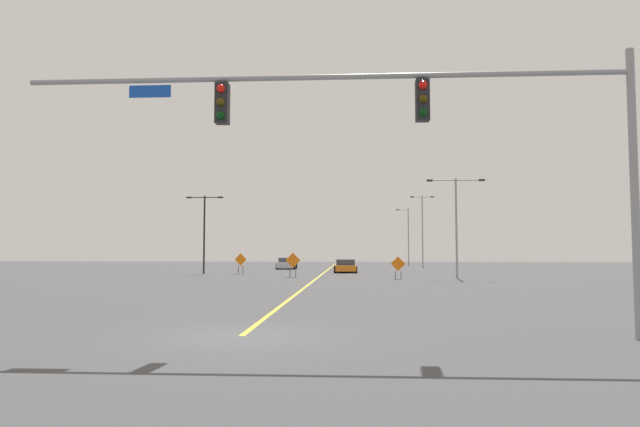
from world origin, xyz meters
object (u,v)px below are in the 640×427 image
Objects in this scene: construction_sign_left_lane at (241,261)px; car_silver_far at (287,264)px; street_lamp_mid_left at (456,218)px; street_lamp_far_left at (407,234)px; construction_sign_median_far at (398,265)px; traffic_signal_assembly at (417,121)px; street_lamp_mid_right at (422,225)px; construction_sign_median_near at (293,262)px; car_orange_approaching at (345,266)px; street_lamp_near_left at (204,227)px.

construction_sign_left_lane is 13.81m from car_silver_far.
street_lamp_mid_left is 0.94× the size of street_lamp_far_left.
street_lamp_far_left is at bearing 90.12° from street_lamp_mid_left.
traffic_signal_assembly is at bearing -93.39° from construction_sign_median_far.
street_lamp_mid_right reaches higher than car_silver_far.
construction_sign_median_near is (-13.55, -27.80, -4.03)m from street_lamp_mid_right.
street_lamp_mid_right reaches higher than construction_sign_median_far.
car_orange_approaching is at bearing 24.06° from construction_sign_left_lane.
car_orange_approaching is (12.60, 3.98, -3.62)m from street_lamp_near_left.
street_lamp_mid_left is 22.25m from street_lamp_near_left.
construction_sign_median_near is at bearing -113.13° from car_orange_approaching.
street_lamp_mid_right reaches higher than street_lamp_mid_left.
street_lamp_mid_right is 5.42× the size of construction_sign_median_far.
construction_sign_median_near reaches higher than construction_sign_median_far.
car_orange_approaching is (-4.09, 11.89, -0.43)m from construction_sign_median_far.
traffic_signal_assembly reaches higher than car_orange_approaching.
street_lamp_far_left is at bearing 84.84° from traffic_signal_assembly.
construction_sign_left_lane reaches higher than car_orange_approaching.
traffic_signal_assembly is 3.68× the size of car_silver_far.
traffic_signal_assembly is 38.94m from street_lamp_near_left.
construction_sign_median_far is at bearing -165.62° from street_lamp_mid_left.
car_orange_approaching is (-8.52, -27.58, -3.83)m from street_lamp_far_left.
street_lamp_mid_left is 4.55× the size of construction_sign_median_far.
street_lamp_mid_left is 19.32m from construction_sign_left_lane.
construction_sign_left_lane is 15.42m from construction_sign_median_far.
traffic_signal_assembly reaches higher than street_lamp_near_left.
car_silver_far is (2.52, 13.56, -0.57)m from construction_sign_left_lane.
street_lamp_far_left reaches higher than car_silver_far.
construction_sign_median_near is 8.48m from construction_sign_median_far.
street_lamp_mid_right reaches higher than construction_sign_left_lane.
car_silver_far is at bearing 125.45° from car_orange_approaching.
street_lamp_near_left is at bearing 162.34° from street_lamp_mid_left.
street_lamp_mid_left reaches higher than construction_sign_median_near.
construction_sign_left_lane is at bearing 108.07° from traffic_signal_assembly.
car_silver_far is at bearing 98.25° from construction_sign_median_near.
construction_sign_median_far is at bearing -25.34° from street_lamp_near_left.
street_lamp_near_left is at bearing 148.02° from construction_sign_median_near.
street_lamp_mid_right is at bearing 62.61° from car_orange_approaching.
street_lamp_mid_right reaches higher than car_orange_approaching.
traffic_signal_assembly is 28.39m from construction_sign_median_far.
street_lamp_far_left is at bearing 49.97° from car_silver_far.
street_lamp_mid_left is 38.31m from street_lamp_far_left.
street_lamp_mid_right reaches higher than street_lamp_far_left.
traffic_signal_assembly is at bearing -86.51° from car_orange_approaching.
street_lamp_near_left is 4.21× the size of construction_sign_median_far.
construction_sign_median_far is at bearing -100.21° from street_lamp_mid_right.
street_lamp_near_left is 3.66× the size of construction_sign_median_near.
traffic_signal_assembly is at bearing -95.16° from street_lamp_far_left.
street_lamp_near_left is at bearing -134.66° from street_lamp_mid_right.
construction_sign_median_near is at bearing -81.75° from car_silver_far.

